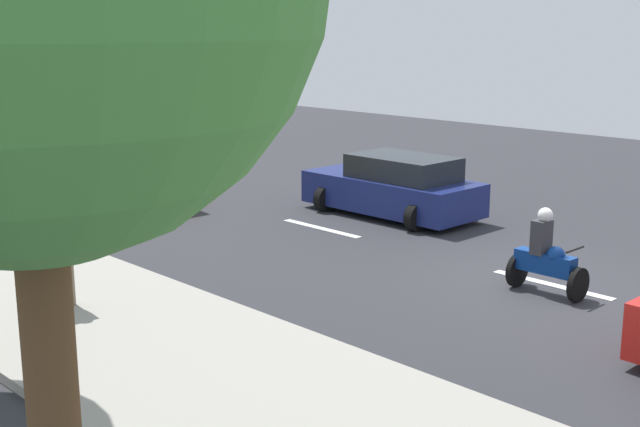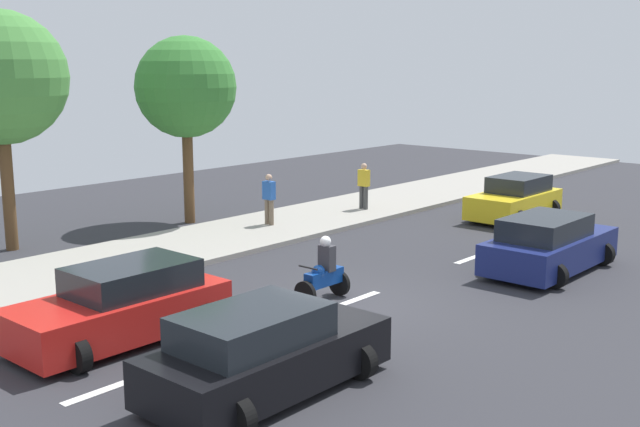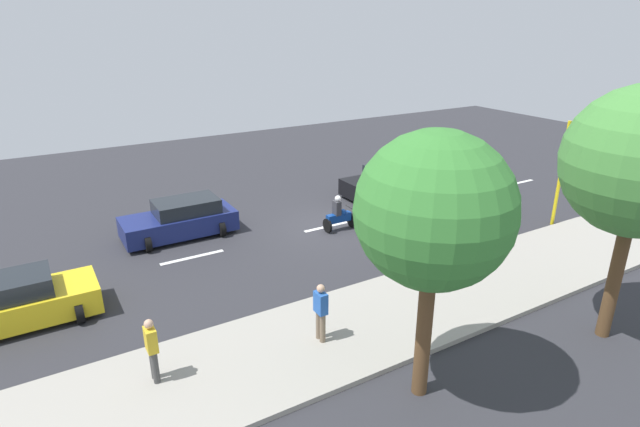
{
  "view_description": "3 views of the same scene",
  "coord_description": "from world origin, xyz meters",
  "px_view_note": "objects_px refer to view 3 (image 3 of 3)",
  "views": [
    {
      "loc": [
        13.15,
        7.52,
        4.61
      ],
      "look_at": [
        1.66,
        -4.32,
        0.89
      ],
      "focal_mm": 47.2,
      "sensor_mm": 36.0,
      "label": 1
    },
    {
      "loc": [
        -10.9,
        13.29,
        5.44
      ],
      "look_at": [
        3.02,
        -2.56,
        1.35
      ],
      "focal_mm": 43.83,
      "sensor_mm": 36.0,
      "label": 2
    },
    {
      "loc": [
        17.19,
        -10.66,
        8.33
      ],
      "look_at": [
        2.31,
        -1.83,
        1.71
      ],
      "focal_mm": 28.59,
      "sensor_mm": 36.0,
      "label": 3
    }
  ],
  "objects_px": {
    "car_red": "(443,204)",
    "car_black": "(387,181)",
    "motorcycle": "(339,215)",
    "street_tree_north": "(434,212)",
    "pedestrian_near_signal": "(321,311)",
    "traffic_light_corner": "(565,159)",
    "pedestrian_by_tree": "(152,348)",
    "car_dark_blue": "(181,219)",
    "car_yellow_cab": "(22,301)"
  },
  "relations": [
    {
      "from": "street_tree_north",
      "to": "car_black",
      "type": "bearing_deg",
      "value": 145.45
    },
    {
      "from": "pedestrian_near_signal",
      "to": "traffic_light_corner",
      "type": "relative_size",
      "value": 0.38
    },
    {
      "from": "car_black",
      "to": "motorcycle",
      "type": "distance_m",
      "value": 5.25
    },
    {
      "from": "car_yellow_cab",
      "to": "car_black",
      "type": "bearing_deg",
      "value": 103.47
    },
    {
      "from": "motorcycle",
      "to": "traffic_light_corner",
      "type": "xyz_separation_m",
      "value": [
        4.32,
        8.27,
        2.29
      ]
    },
    {
      "from": "car_black",
      "to": "car_yellow_cab",
      "type": "xyz_separation_m",
      "value": [
        3.89,
        -16.22,
        -0.0
      ]
    },
    {
      "from": "pedestrian_by_tree",
      "to": "street_tree_north",
      "type": "distance_m",
      "value": 7.27
    },
    {
      "from": "car_red",
      "to": "pedestrian_near_signal",
      "type": "height_order",
      "value": "pedestrian_near_signal"
    },
    {
      "from": "car_red",
      "to": "traffic_light_corner",
      "type": "relative_size",
      "value": 0.96
    },
    {
      "from": "car_dark_blue",
      "to": "pedestrian_by_tree",
      "type": "height_order",
      "value": "pedestrian_by_tree"
    },
    {
      "from": "traffic_light_corner",
      "to": "street_tree_north",
      "type": "xyz_separation_m",
      "value": [
        5.08,
        -12.02,
        1.67
      ]
    },
    {
      "from": "car_black",
      "to": "car_red",
      "type": "bearing_deg",
      "value": 0.89
    },
    {
      "from": "car_red",
      "to": "pedestrian_near_signal",
      "type": "xyz_separation_m",
      "value": [
        5.27,
        -9.4,
        0.35
      ]
    },
    {
      "from": "car_red",
      "to": "car_black",
      "type": "bearing_deg",
      "value": -179.11
    },
    {
      "from": "car_black",
      "to": "motorcycle",
      "type": "bearing_deg",
      "value": -59.81
    },
    {
      "from": "motorcycle",
      "to": "pedestrian_by_tree",
      "type": "distance_m",
      "value": 10.87
    },
    {
      "from": "car_red",
      "to": "street_tree_north",
      "type": "relative_size",
      "value": 0.68
    },
    {
      "from": "car_dark_blue",
      "to": "motorcycle",
      "type": "xyz_separation_m",
      "value": [
        2.75,
        5.88,
        -0.07
      ]
    },
    {
      "from": "pedestrian_near_signal",
      "to": "pedestrian_by_tree",
      "type": "height_order",
      "value": "same"
    },
    {
      "from": "pedestrian_near_signal",
      "to": "street_tree_north",
      "type": "xyz_separation_m",
      "value": [
        2.82,
        1.05,
        3.54
      ]
    },
    {
      "from": "car_red",
      "to": "car_yellow_cab",
      "type": "bearing_deg",
      "value": -90.19
    },
    {
      "from": "car_yellow_cab",
      "to": "street_tree_north",
      "type": "height_order",
      "value": "street_tree_north"
    },
    {
      "from": "pedestrian_near_signal",
      "to": "street_tree_north",
      "type": "relative_size",
      "value": 0.27
    },
    {
      "from": "car_dark_blue",
      "to": "street_tree_north",
      "type": "xyz_separation_m",
      "value": [
        12.15,
        2.13,
        3.89
      ]
    },
    {
      "from": "pedestrian_by_tree",
      "to": "car_black",
      "type": "bearing_deg",
      "value": 122.27
    },
    {
      "from": "street_tree_north",
      "to": "traffic_light_corner",
      "type": "bearing_deg",
      "value": 112.9
    },
    {
      "from": "car_dark_blue",
      "to": "traffic_light_corner",
      "type": "distance_m",
      "value": 15.97
    },
    {
      "from": "pedestrian_by_tree",
      "to": "street_tree_north",
      "type": "xyz_separation_m",
      "value": [
        3.43,
        5.33,
        3.54
      ]
    },
    {
      "from": "car_yellow_cab",
      "to": "pedestrian_near_signal",
      "type": "height_order",
      "value": "pedestrian_near_signal"
    },
    {
      "from": "car_dark_blue",
      "to": "traffic_light_corner",
      "type": "xyz_separation_m",
      "value": [
        7.07,
        14.14,
        2.22
      ]
    },
    {
      "from": "car_yellow_cab",
      "to": "traffic_light_corner",
      "type": "relative_size",
      "value": 0.87
    },
    {
      "from": "traffic_light_corner",
      "to": "pedestrian_by_tree",
      "type": "bearing_deg",
      "value": -84.59
    },
    {
      "from": "car_black",
      "to": "traffic_light_corner",
      "type": "height_order",
      "value": "traffic_light_corner"
    },
    {
      "from": "motorcycle",
      "to": "pedestrian_by_tree",
      "type": "relative_size",
      "value": 0.91
    },
    {
      "from": "car_black",
      "to": "traffic_light_corner",
      "type": "relative_size",
      "value": 0.98
    },
    {
      "from": "car_red",
      "to": "car_black",
      "type": "height_order",
      "value": "same"
    },
    {
      "from": "car_black",
      "to": "street_tree_north",
      "type": "distance_m",
      "value": 15.12
    },
    {
      "from": "car_yellow_cab",
      "to": "street_tree_north",
      "type": "bearing_deg",
      "value": 44.21
    },
    {
      "from": "traffic_light_corner",
      "to": "pedestrian_near_signal",
      "type": "bearing_deg",
      "value": -80.22
    },
    {
      "from": "car_red",
      "to": "motorcycle",
      "type": "height_order",
      "value": "motorcycle"
    },
    {
      "from": "car_dark_blue",
      "to": "car_yellow_cab",
      "type": "height_order",
      "value": "same"
    },
    {
      "from": "car_black",
      "to": "traffic_light_corner",
      "type": "distance_m",
      "value": 8.2
    },
    {
      "from": "street_tree_north",
      "to": "car_red",
      "type": "bearing_deg",
      "value": 134.12
    },
    {
      "from": "car_black",
      "to": "pedestrian_near_signal",
      "type": "height_order",
      "value": "pedestrian_near_signal"
    },
    {
      "from": "car_black",
      "to": "street_tree_north",
      "type": "bearing_deg",
      "value": -34.55
    },
    {
      "from": "pedestrian_near_signal",
      "to": "pedestrian_by_tree",
      "type": "relative_size",
      "value": 1.0
    },
    {
      "from": "car_dark_blue",
      "to": "pedestrian_by_tree",
      "type": "bearing_deg",
      "value": -20.2
    },
    {
      "from": "pedestrian_near_signal",
      "to": "traffic_light_corner",
      "type": "height_order",
      "value": "traffic_light_corner"
    },
    {
      "from": "car_black",
      "to": "street_tree_north",
      "type": "xyz_separation_m",
      "value": [
        12.04,
        -8.29,
        3.89
      ]
    },
    {
      "from": "car_dark_blue",
      "to": "car_red",
      "type": "bearing_deg",
      "value": 68.86
    }
  ]
}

